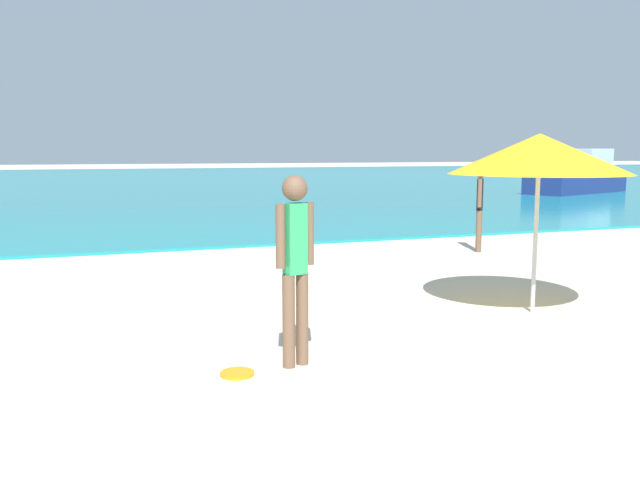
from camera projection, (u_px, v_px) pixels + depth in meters
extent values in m
cube|color=teal|center=(130.00, 181.00, 40.52)|extent=(160.00, 60.00, 0.06)
cylinder|color=brown|center=(289.00, 321.00, 5.58)|extent=(0.11, 0.11, 0.81)
cylinder|color=brown|center=(302.00, 319.00, 5.67)|extent=(0.11, 0.11, 0.81)
cube|color=#2DA35B|center=(295.00, 239.00, 5.53)|extent=(0.21, 0.17, 0.61)
sphere|color=brown|center=(295.00, 188.00, 5.47)|extent=(0.22, 0.22, 0.22)
cylinder|color=brown|center=(280.00, 236.00, 5.44)|extent=(0.08, 0.08, 0.54)
cylinder|color=brown|center=(309.00, 234.00, 5.62)|extent=(0.08, 0.08, 0.54)
cylinder|color=orange|center=(237.00, 374.00, 5.44)|extent=(0.29, 0.29, 0.03)
cylinder|color=brown|center=(479.00, 231.00, 12.17)|extent=(0.10, 0.10, 0.78)
cylinder|color=brown|center=(479.00, 231.00, 12.04)|extent=(0.10, 0.10, 0.78)
cube|color=black|center=(480.00, 194.00, 12.02)|extent=(0.19, 0.21, 0.58)
sphere|color=brown|center=(481.00, 172.00, 11.96)|extent=(0.21, 0.21, 0.21)
cylinder|color=brown|center=(480.00, 192.00, 12.15)|extent=(0.08, 0.08, 0.52)
cylinder|color=brown|center=(480.00, 193.00, 11.88)|extent=(0.08, 0.08, 0.52)
cube|color=navy|center=(576.00, 182.00, 28.51)|extent=(5.94, 3.69, 0.91)
cube|color=silver|center=(589.00, 160.00, 29.03)|extent=(2.35, 1.90, 1.02)
cylinder|color=#B7B7BC|center=(536.00, 225.00, 7.43)|extent=(0.05, 0.05, 2.03)
cone|color=yellow|center=(539.00, 154.00, 7.33)|extent=(2.03, 2.03, 0.46)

